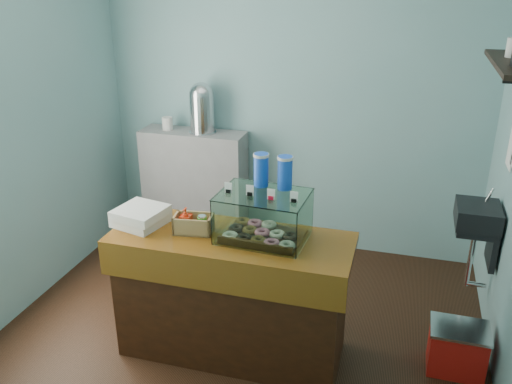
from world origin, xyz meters
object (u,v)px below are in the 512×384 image
(coffee_urn, at_px, (202,107))
(red_cooler, at_px, (457,348))
(counter, at_px, (232,295))
(display_case, at_px, (264,212))

(coffee_urn, xyz_separation_m, red_cooler, (2.30, -1.35, -1.18))
(counter, relative_size, red_cooler, 4.19)
(coffee_urn, bearing_deg, display_case, -56.14)
(red_cooler, bearing_deg, counter, -171.19)
(counter, xyz_separation_m, coffee_urn, (-0.79, 1.57, 0.89))
(counter, relative_size, display_case, 2.73)
(counter, bearing_deg, display_case, 21.07)
(counter, distance_m, red_cooler, 1.55)
(coffee_urn, height_order, red_cooler, coffee_urn)
(red_cooler, bearing_deg, coffee_urn, 150.08)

